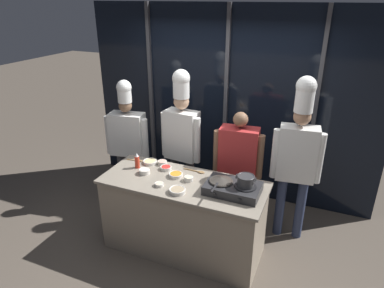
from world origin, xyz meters
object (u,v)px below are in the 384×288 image
prep_bowl_shrimp (162,162)px  chef_line (298,151)px  serving_spoon_solid (138,160)px  portable_stove (233,188)px  squeeze_bottle_chili (137,161)px  prep_bowl_carrots (176,175)px  prep_bowl_onion (145,171)px  prep_bowl_ginger (150,162)px  prep_bowl_noodles (189,178)px  prep_bowl_bell_pepper (166,168)px  chef_sous (182,134)px  chef_head (128,136)px  frying_pan (221,179)px  person_guest (238,160)px  stock_pot (246,180)px  serving_spoon_slotted (198,172)px  prep_bowl_chicken (159,184)px  prep_bowl_mushrooms (177,190)px

prep_bowl_shrimp → chef_line: bearing=16.7°
serving_spoon_solid → portable_stove: bearing=-10.7°
squeeze_bottle_chili → prep_bowl_carrots: (0.51, -0.02, -0.07)m
prep_bowl_onion → serving_spoon_solid: prep_bowl_onion is taller
prep_bowl_ginger → chef_line: (1.65, 0.48, 0.23)m
prep_bowl_onion → prep_bowl_carrots: size_ratio=0.80×
prep_bowl_noodles → prep_bowl_onion: size_ratio=0.80×
prep_bowl_bell_pepper → chef_sous: (-0.04, 0.55, 0.22)m
prep_bowl_shrimp → squeeze_bottle_chili: bearing=-140.6°
prep_bowl_onion → chef_head: (-0.67, 0.69, 0.06)m
squeeze_bottle_chili → chef_sous: (0.29, 0.64, 0.15)m
frying_pan → chef_line: size_ratio=0.21×
prep_bowl_ginger → chef_head: (-0.60, 0.44, 0.07)m
squeeze_bottle_chili → person_guest: bearing=30.2°
stock_pot → prep_bowl_carrots: size_ratio=1.28×
frying_pan → prep_bowl_ginger: size_ratio=2.56×
prep_bowl_shrimp → person_guest: person_guest is taller
prep_bowl_bell_pepper → prep_bowl_onion: (-0.18, -0.18, 0.01)m
chef_head → prep_bowl_noodles: bearing=141.7°
serving_spoon_slotted → chef_sous: chef_sous is taller
squeeze_bottle_chili → prep_bowl_shrimp: size_ratio=1.72×
prep_bowl_noodles → prep_bowl_ginger: (-0.60, 0.21, -0.01)m
prep_bowl_shrimp → chef_sous: size_ratio=0.06×
prep_bowl_chicken → chef_sous: chef_sous is taller
prep_bowl_noodles → prep_bowl_ginger: bearing=160.7°
prep_bowl_chicken → serving_spoon_solid: bearing=141.1°
chef_sous → person_guest: chef_sous is taller
portable_stove → person_guest: 0.72m
prep_bowl_shrimp → chef_head: chef_head is taller
stock_pot → person_guest: 0.77m
prep_bowl_noodles → prep_bowl_mushrooms: prep_bowl_noodles is taller
chef_sous → prep_bowl_ginger: bearing=72.0°
stock_pot → prep_bowl_shrimp: 1.14m
frying_pan → chef_sous: bearing=136.8°
prep_bowl_onion → prep_bowl_mushrooms: bearing=-23.9°
chef_line → chef_head: bearing=-6.1°
stock_pot → prep_bowl_shrimp: stock_pot is taller
prep_bowl_shrimp → chef_head: size_ratio=0.06×
prep_bowl_shrimp → serving_spoon_slotted: size_ratio=0.41×
prep_bowl_bell_pepper → prep_bowl_mushrooms: size_ratio=0.77×
prep_bowl_mushrooms → prep_bowl_shrimp: 0.67m
portable_stove → frying_pan: frying_pan is taller
serving_spoon_slotted → prep_bowl_bell_pepper: bearing=-167.1°
prep_bowl_bell_pepper → frying_pan: bearing=-14.2°
prep_bowl_chicken → person_guest: 1.08m
frying_pan → portable_stove: bearing=1.9°
squeeze_bottle_chili → prep_bowl_shrimp: (0.23, 0.19, -0.06)m
prep_bowl_ginger → prep_bowl_noodles: bearing=-19.3°
prep_bowl_ginger → serving_spoon_solid: size_ratio=0.81×
frying_pan → prep_bowl_chicken: size_ratio=4.34×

